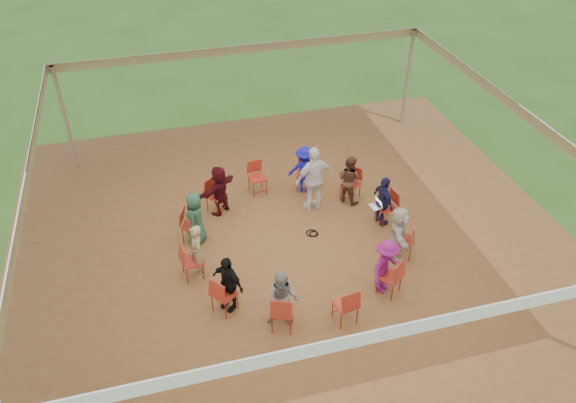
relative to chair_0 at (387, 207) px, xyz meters
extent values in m
plane|color=#285219|center=(-2.41, -0.34, -0.45)|extent=(80.00, 80.00, 0.00)
plane|color=brown|center=(-2.41, -0.34, -0.44)|extent=(13.00, 13.00, 0.00)
cylinder|color=#B2B2B7|center=(-7.41, 4.66, 1.05)|extent=(0.12, 0.12, 3.00)
cylinder|color=#B2B2B7|center=(2.59, 4.66, 1.05)|extent=(0.12, 0.12, 3.00)
plane|color=white|center=(-2.41, -0.34, 2.55)|extent=(10.30, 10.30, 0.00)
cube|color=white|center=(-2.41, -5.49, 2.43)|extent=(10.30, 0.03, 0.24)
cube|color=white|center=(-2.41, 4.81, 2.43)|extent=(10.30, 0.03, 0.24)
cube|color=white|center=(-7.56, -0.34, 2.43)|extent=(0.03, 10.30, 0.24)
cube|color=white|center=(2.74, -0.34, 2.43)|extent=(0.03, 10.30, 0.24)
imported|color=#1B1843|center=(-0.12, -0.02, 0.22)|extent=(0.50, 0.82, 1.32)
imported|color=#502B20|center=(-0.59, 1.08, 0.22)|extent=(0.69, 0.73, 1.32)
imported|color=#1212A2|center=(-1.54, 1.80, 0.22)|extent=(0.95, 0.71, 1.32)
imported|color=#3F0A10|center=(-3.83, 1.48, 0.22)|extent=(1.25, 1.12, 1.32)
imported|color=#254A37|center=(-4.55, 0.52, 0.22)|extent=(0.58, 0.74, 1.32)
imported|color=#928157|center=(-4.69, -0.67, 0.22)|extent=(0.38, 0.52, 1.32)
imported|color=black|center=(-4.23, -1.77, 0.22)|extent=(0.79, 0.86, 1.32)
imported|color=gray|center=(-3.27, -2.49, 0.22)|extent=(0.74, 0.58, 1.32)
imported|color=#7B1267|center=(-0.98, -2.16, 0.22)|extent=(0.93, 0.86, 1.32)
imported|color=beige|center=(-0.26, -1.20, 0.22)|extent=(0.88, 1.31, 1.32)
imported|color=silver|center=(-1.54, 1.00, 0.44)|extent=(1.12, 0.72, 1.77)
torus|color=black|center=(-1.88, 0.04, -0.43)|extent=(0.31, 0.31, 0.03)
torus|color=black|center=(-1.84, 0.00, -0.43)|extent=(0.25, 0.25, 0.03)
cube|color=#B7B7BC|center=(-0.34, -0.05, 0.12)|extent=(0.25, 0.33, 0.01)
cube|color=#B7B7BC|center=(-0.23, -0.03, 0.22)|extent=(0.11, 0.31, 0.20)
cube|color=#CCE0FF|center=(-0.24, -0.03, 0.22)|extent=(0.08, 0.27, 0.17)
camera|label=1|loc=(-5.19, -9.86, 8.18)|focal=35.00mm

